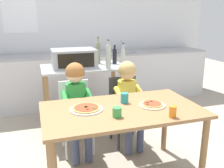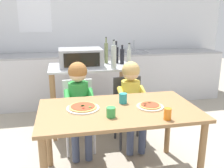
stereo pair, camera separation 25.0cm
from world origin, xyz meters
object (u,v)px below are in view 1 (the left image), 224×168
Objects in this scene: bottle_dark_olive_oil at (108,57)px; dining_chair_right at (125,105)px; kitchen_island_cart at (84,88)px; dining_chair_left at (76,111)px; toaster_oven at (74,58)px; drinking_cup_teal at (125,98)px; pizza_plate_white at (86,109)px; pizza_plate_cream at (152,105)px; drinking_cup_orange at (173,112)px; dining_table at (122,118)px; child_in_yellow_shirt at (129,92)px; bottle_slim_sauce at (98,53)px; bottle_tall_green_wine at (108,54)px; child_in_green_shirt at (77,97)px; drinking_cup_green at (117,112)px; bottle_clear_vinegar at (123,58)px; bottle_brown_beer at (115,56)px.

dining_chair_right is (0.14, -0.24, -0.57)m from bottle_dark_olive_oil.
kitchen_island_cart is 1.34× the size of dining_chair_left.
toaster_oven is 1.13m from drinking_cup_teal.
drinking_cup_teal reaches higher than pizza_plate_white.
pizza_plate_cream is 2.57× the size of drinking_cup_orange.
pizza_plate_white is 3.02× the size of drinking_cup_teal.
child_in_yellow_shirt is at bearing 63.28° from dining_table.
dining_chair_left is at bearing 170.73° from child_in_yellow_shirt.
bottle_dark_olive_oil is 1.02m from pizza_plate_cream.
bottle_slim_sauce is 1.47× the size of pizza_plate_cream.
bottle_tall_green_wine is 0.29× the size of child_in_green_shirt.
drinking_cup_green is (-0.38, -1.51, -0.24)m from bottle_tall_green_wine.
bottle_clear_vinegar is at bearing 21.13° from dining_chair_left.
child_in_yellow_shirt is (0.16, -0.76, -0.36)m from bottle_slim_sauce.
bottle_clear_vinegar reaches higher than child_in_yellow_shirt.
bottle_clear_vinegar reaches higher than bottle_brown_beer.
pizza_plate_white is at bearing -133.72° from dining_chair_right.
drinking_cup_green is (-0.40, -0.15, 0.03)m from pizza_plate_cream.
bottle_clear_vinegar reaches higher than pizza_plate_cream.
bottle_slim_sauce is at bearing 103.93° from dining_chair_right.
bottle_tall_green_wine is 0.83m from dining_chair_right.
bottle_dark_olive_oil is (0.02, -0.40, 0.01)m from bottle_slim_sauce.
dining_chair_right reaches higher than pizza_plate_white.
child_in_green_shirt is 4.20× the size of pizza_plate_cream.
drinking_cup_orange is at bearing -73.41° from kitchen_island_cart.
pizza_plate_cream is at bearing -36.10° from drinking_cup_teal.
drinking_cup_orange is (0.65, -0.37, 0.04)m from pizza_plate_white.
bottle_slim_sauce is 1.40m from dining_table.
bottle_dark_olive_oil is 0.70m from child_in_green_shirt.
bottle_slim_sauce is at bearing 55.71° from dining_chair_left.
pizza_plate_cream reaches higher than dining_table.
bottle_dark_olive_oil is 0.63m from dining_chair_right.
drinking_cup_green is at bearing -112.35° from bottle_clear_vinegar.
dining_chair_right is 8.44× the size of drinking_cup_orange.
pizza_plate_white is (-0.66, -1.18, -0.26)m from bottle_brown_beer.
bottle_brown_beer reaches higher than drinking_cup_green.
bottle_slim_sauce reaches higher than toaster_oven.
pizza_plate_cream is (-0.00, -0.60, 0.06)m from child_in_yellow_shirt.
bottle_brown_beer is at bearing 40.69° from dining_chair_left.
bottle_clear_vinegar is (0.01, -0.31, 0.02)m from bottle_brown_beer.
dining_chair_left is (-0.20, -0.51, -0.12)m from kitchen_island_cart.
drinking_cup_teal is (-0.28, -0.80, -0.25)m from bottle_clear_vinegar.
drinking_cup_green is at bearing -120.53° from drinking_cup_teal.
child_in_green_shirt is at bearing 126.52° from drinking_cup_orange.
pizza_plate_white is (-0.08, -1.13, -0.27)m from toaster_oven.
dining_chair_right is 0.67m from drinking_cup_teal.
drinking_cup_green is at bearing -47.45° from pizza_plate_white.
toaster_oven reaches higher than drinking_cup_orange.
bottle_brown_beer is at bearing -54.68° from bottle_tall_green_wine.
bottle_brown_beer is at bearing 85.10° from dining_chair_right.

